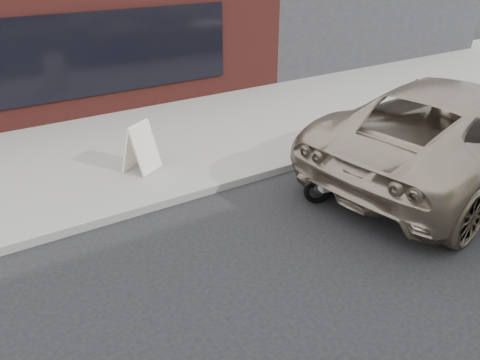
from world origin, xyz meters
TOP-DOWN VIEW (x-y plane):
  - ground at (0.00, 0.00)m, footprint 120.00×120.00m
  - near_sidewalk at (0.00, 7.00)m, footprint 44.00×6.00m
  - motorcycle at (1.87, 2.60)m, footprint 1.92×0.68m
  - minivan at (4.40, 2.31)m, footprint 7.09×4.08m
  - sandwich_sign at (-0.92, 5.40)m, footprint 0.80×0.78m

SIDE VIEW (x-z plane):
  - ground at x=0.00m, z-range 0.00..0.00m
  - near_sidewalk at x=0.00m, z-range 0.00..0.15m
  - motorcycle at x=1.87m, z-range -0.08..1.14m
  - sandwich_sign at x=-0.92m, z-range 0.15..1.11m
  - minivan at x=4.40m, z-range 0.00..1.86m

